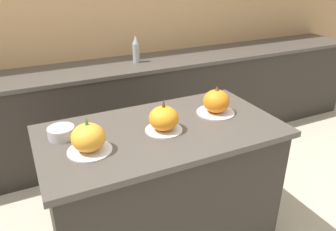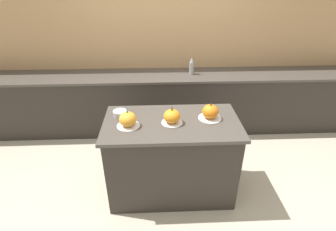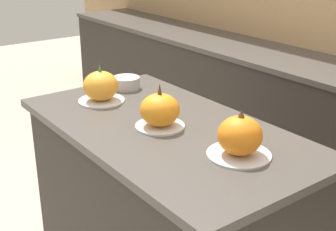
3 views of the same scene
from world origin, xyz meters
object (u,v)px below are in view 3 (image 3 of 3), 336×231
Objects in this scene: pumpkin_cake_center at (159,111)px; pumpkin_cake_right at (240,137)px; mixing_bowl at (126,83)px; pumpkin_cake_left at (101,87)px.

pumpkin_cake_center reaches higher than pumpkin_cake_right.
pumpkin_cake_left is at bearing -63.54° from mixing_bowl.
pumpkin_cake_left is 0.83m from pumpkin_cake_right.
pumpkin_cake_right is 0.93m from mixing_bowl.
pumpkin_cake_center is at bearing -17.23° from mixing_bowl.
pumpkin_cake_left is 1.56× the size of mixing_bowl.
pumpkin_cake_left is at bearing -174.49° from pumpkin_cake_center.
mixing_bowl is (-0.53, 0.16, -0.04)m from pumpkin_cake_center.
pumpkin_cake_right is at bearing 10.45° from pumpkin_cake_center.
pumpkin_cake_left is 0.43m from pumpkin_cake_center.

